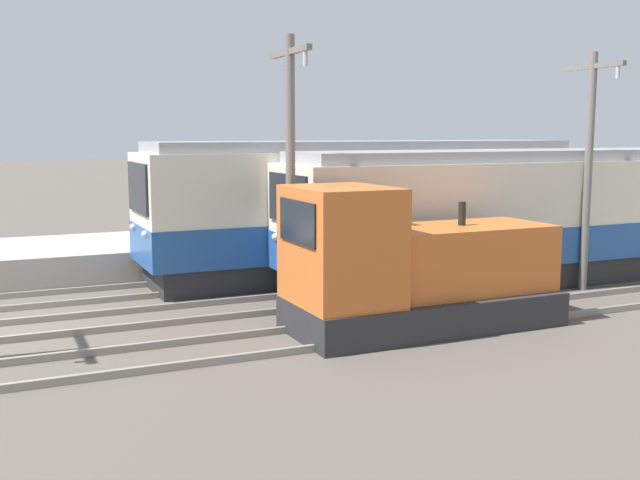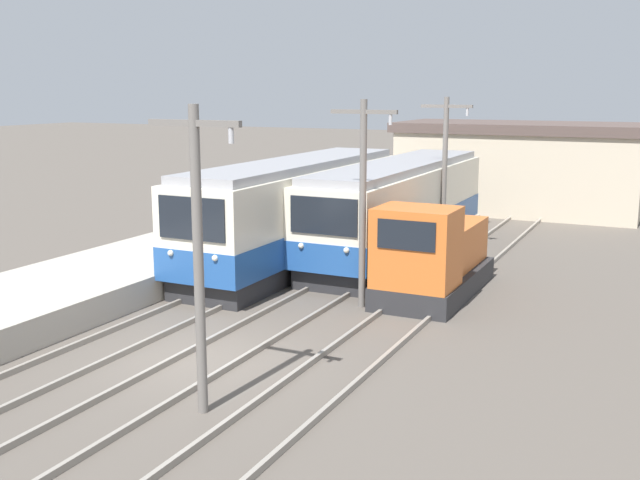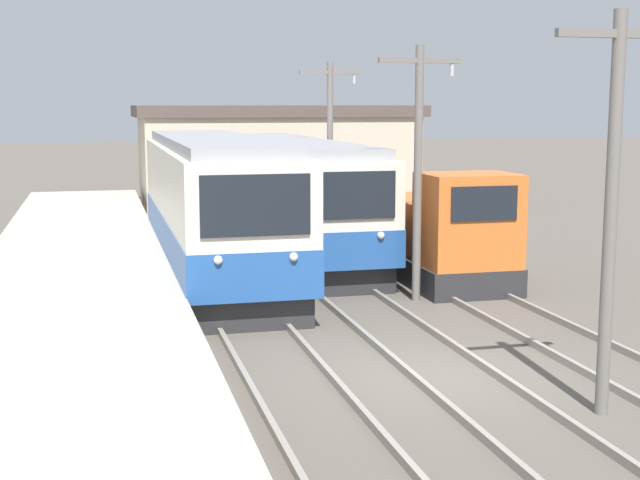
# 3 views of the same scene
# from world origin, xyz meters

# --- Properties ---
(track_right) EXTENTS (1.54, 60.00, 0.14)m
(track_right) POSITION_xyz_m (3.20, 0.00, 0.07)
(track_right) COLOR gray
(track_right) RESTS_ON ground
(commuter_train_left) EXTENTS (2.84, 13.08, 3.81)m
(commuter_train_left) POSITION_xyz_m (-2.60, 9.94, 1.76)
(commuter_train_left) COLOR #28282B
(commuter_train_left) RESTS_ON ground
(commuter_train_center) EXTENTS (2.84, 13.61, 3.59)m
(commuter_train_center) POSITION_xyz_m (0.20, 13.10, 1.67)
(commuter_train_center) COLOR #28282B
(commuter_train_center) RESTS_ON ground
(shunting_locomotive) EXTENTS (2.40, 5.72, 3.00)m
(shunting_locomotive) POSITION_xyz_m (3.20, 7.87, 1.21)
(shunting_locomotive) COLOR #28282B
(shunting_locomotive) RESTS_ON ground
(catenary_mast_mid) EXTENTS (2.00, 0.20, 6.03)m
(catenary_mast_mid) POSITION_xyz_m (1.71, 5.81, 3.32)
(catenary_mast_mid) COLOR slate
(catenary_mast_mid) RESTS_ON ground
(catenary_mast_far) EXTENTS (2.00, 0.20, 6.03)m
(catenary_mast_far) POSITION_xyz_m (1.71, 13.99, 3.32)
(catenary_mast_far) COLOR slate
(catenary_mast_far) RESTS_ON ground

